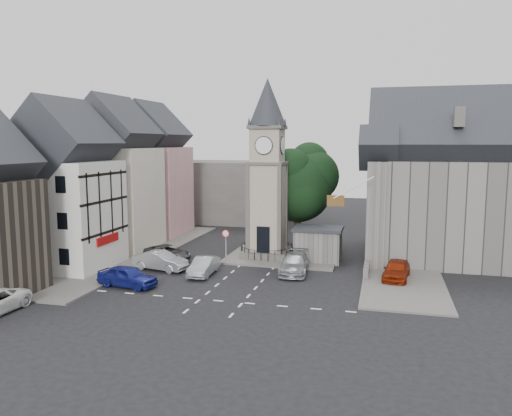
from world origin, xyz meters
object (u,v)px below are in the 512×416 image
(clock_tower, at_px, (267,169))
(stone_shelter, at_px, (318,244))
(car_west_blue, at_px, (127,276))
(pedestrian, at_px, (372,261))
(car_east_red, at_px, (397,270))

(clock_tower, xyz_separation_m, stone_shelter, (4.80, -0.49, -6.57))
(car_west_blue, bearing_deg, stone_shelter, -39.12)
(clock_tower, relative_size, pedestrian, 10.81)
(car_east_red, bearing_deg, car_west_blue, -153.03)
(clock_tower, bearing_deg, pedestrian, -14.03)
(car_east_red, bearing_deg, pedestrian, 132.55)
(stone_shelter, xyz_separation_m, car_east_red, (6.70, -4.58, -0.77))
(clock_tower, height_order, car_east_red, clock_tower)
(stone_shelter, bearing_deg, pedestrian, -21.65)
(stone_shelter, height_order, pedestrian, stone_shelter)
(clock_tower, distance_m, car_west_blue, 16.05)
(clock_tower, distance_m, pedestrian, 12.34)
(car_west_blue, height_order, pedestrian, car_west_blue)
(clock_tower, height_order, stone_shelter, clock_tower)
(stone_shelter, xyz_separation_m, car_west_blue, (-12.56, -11.49, -0.77))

